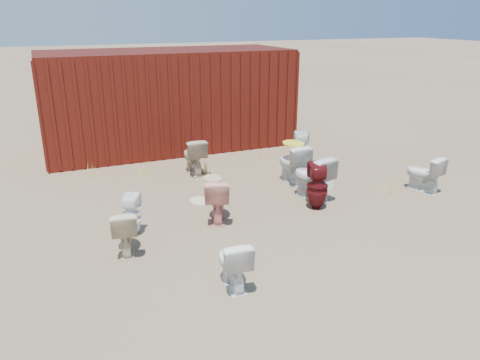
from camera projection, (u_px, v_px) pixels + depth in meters
name	position (u px, v px, depth m)	size (l,w,h in m)	color
ground	(254.00, 223.00, 7.61)	(100.00, 100.00, 0.00)	brown
shipping_container	(168.00, 99.00, 11.71)	(6.00, 2.40, 2.40)	#46140B
toilet_front_a	(233.00, 262.00, 5.74)	(0.37, 0.64, 0.66)	white
toilet_front_pink	(217.00, 199.00, 7.62)	(0.41, 0.72, 0.74)	#E49283
toilet_front_c	(312.00, 177.00, 8.48)	(0.47, 0.82, 0.84)	silver
toilet_front_maroon	(317.00, 186.00, 8.06)	(0.37, 0.38, 0.82)	#540E12
toilet_front_e	(424.00, 173.00, 8.88)	(0.39, 0.69, 0.71)	white
toilet_back_a	(131.00, 215.00, 7.11)	(0.30, 0.30, 0.66)	white
toilet_back_beige_left	(125.00, 230.00, 6.59)	(0.37, 0.65, 0.66)	beige
toilet_back_beige_right	(194.00, 156.00, 9.88)	(0.43, 0.75, 0.77)	#BEAB8B
toilet_back_yellowlid	(293.00, 163.00, 9.31)	(0.45, 0.79, 0.81)	white
toilet_back_e	(301.00, 151.00, 10.16)	(0.37, 0.38, 0.83)	silver
yellow_lid	(294.00, 143.00, 9.18)	(0.41, 0.51, 0.03)	yellow
loose_tank	(320.00, 181.00, 9.04)	(0.50, 0.20, 0.35)	white
loose_lid_near	(213.00, 178.00, 9.66)	(0.38, 0.49, 0.02)	#BFAF8B
loose_lid_far	(200.00, 201.00, 8.47)	(0.36, 0.47, 0.02)	beige
weed_clump_a	(91.00, 172.00, 9.58)	(0.36, 0.36, 0.33)	#C6BA4F
weed_clump_b	(211.00, 168.00, 9.91)	(0.32, 0.32, 0.28)	#C6BA4F
weed_clump_c	(291.00, 150.00, 11.16)	(0.36, 0.36, 0.31)	#C6BA4F
weed_clump_d	(144.00, 169.00, 9.85)	(0.30, 0.30, 0.27)	#C6BA4F
weed_clump_e	(265.00, 152.00, 10.99)	(0.34, 0.34, 0.31)	#C6BA4F
weed_clump_f	(391.00, 185.00, 8.95)	(0.28, 0.28, 0.24)	#C6BA4F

